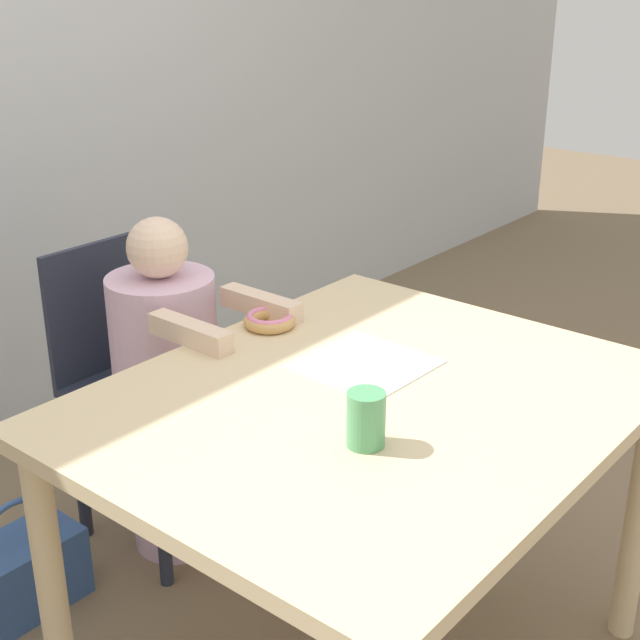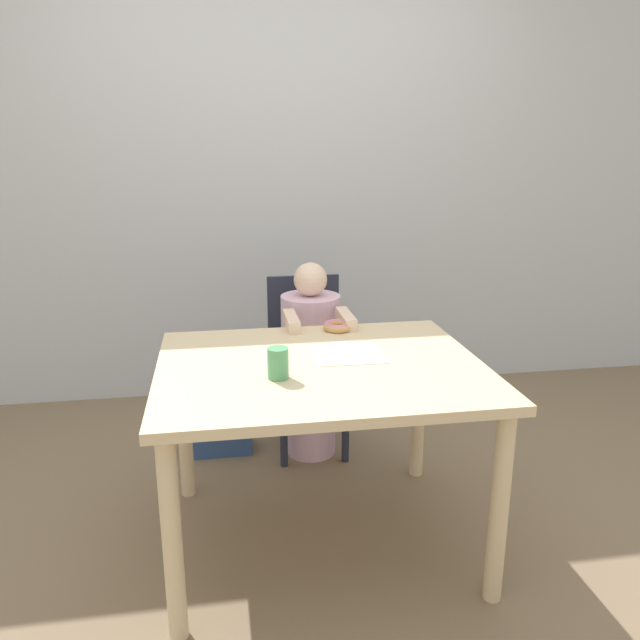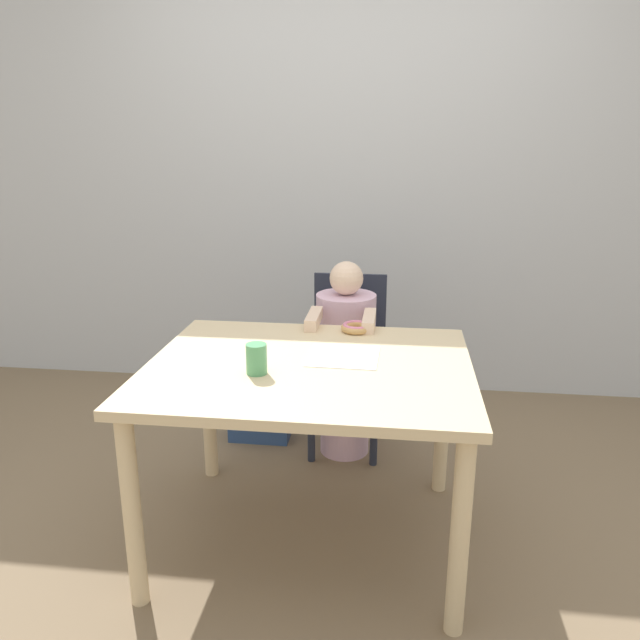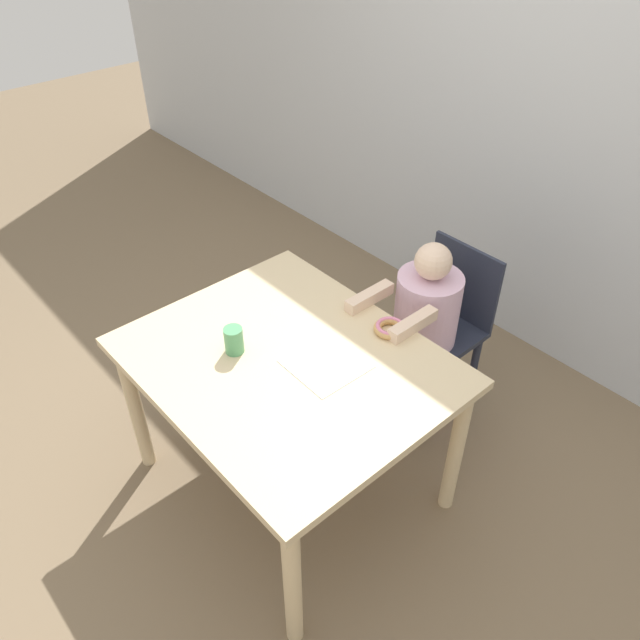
% 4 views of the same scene
% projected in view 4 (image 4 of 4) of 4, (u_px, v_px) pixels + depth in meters
% --- Properties ---
extents(ground_plane, '(12.00, 12.00, 0.00)m').
position_uv_depth(ground_plane, '(293.00, 481.00, 2.73)').
color(ground_plane, '#7A664C').
extents(wall_back, '(8.00, 0.05, 2.50)m').
position_uv_depth(wall_back, '(560.00, 111.00, 2.77)').
color(wall_back, silver).
rests_on(wall_back, ground_plane).
extents(dining_table, '(1.15, 0.95, 0.72)m').
position_uv_depth(dining_table, '(288.00, 377.00, 2.34)').
color(dining_table, beige).
rests_on(dining_table, ground_plane).
extents(chair, '(0.36, 0.41, 0.84)m').
position_uv_depth(chair, '(438.00, 331.00, 2.83)').
color(chair, '#232838').
rests_on(chair, ground_plane).
extents(child_figure, '(0.29, 0.49, 0.95)m').
position_uv_depth(child_figure, '(422.00, 339.00, 2.76)').
color(child_figure, silver).
rests_on(child_figure, ground_plane).
extents(donut, '(0.12, 0.12, 0.03)m').
position_uv_depth(donut, '(390.00, 328.00, 2.39)').
color(donut, tan).
rests_on(donut, dining_table).
extents(napkin, '(0.26, 0.26, 0.00)m').
position_uv_depth(napkin, '(326.00, 364.00, 2.26)').
color(napkin, white).
rests_on(napkin, dining_table).
extents(handbag, '(0.30, 0.17, 0.32)m').
position_uv_depth(handbag, '(364.00, 343.00, 3.29)').
color(handbag, '#2D4C84').
rests_on(handbag, ground_plane).
extents(cup, '(0.07, 0.07, 0.11)m').
position_uv_depth(cup, '(234.00, 340.00, 2.28)').
color(cup, '#519E66').
rests_on(cup, dining_table).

